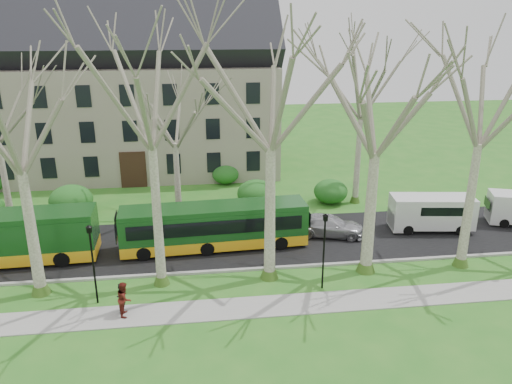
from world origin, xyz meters
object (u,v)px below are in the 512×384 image
at_px(pedestrian_a, 121,298).
at_px(pedestrian_b, 124,299).
at_px(bus_follow, 214,226).
at_px(van_a, 431,213).
at_px(sedan, 329,226).

bearing_deg(pedestrian_a, pedestrian_b, 39.07).
xyz_separation_m(bus_follow, van_a, (15.03, 0.90, -0.25)).
relative_size(sedan, pedestrian_b, 2.70).
relative_size(sedan, pedestrian_a, 3.02).
distance_m(sedan, van_a, 7.27).
xyz_separation_m(bus_follow, pedestrian_a, (-5.02, -6.94, -0.67)).
height_order(bus_follow, pedestrian_a, bus_follow).
distance_m(sedan, pedestrian_a, 15.00).
bearing_deg(pedestrian_b, pedestrian_a, 36.39).
height_order(sedan, pedestrian_b, pedestrian_b).
relative_size(van_a, pedestrian_b, 3.13).
xyz_separation_m(van_a, pedestrian_b, (-19.84, -8.11, -0.33)).
bearing_deg(bus_follow, pedestrian_b, -126.65).
bearing_deg(pedestrian_a, van_a, 112.08).
height_order(bus_follow, sedan, bus_follow).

